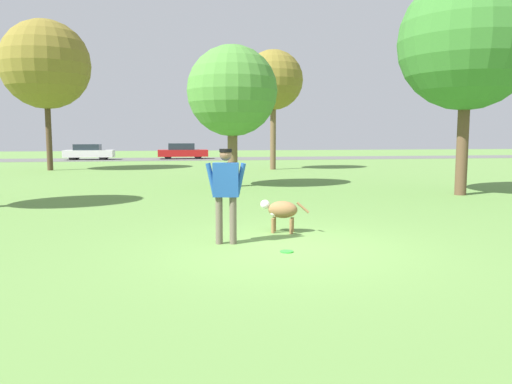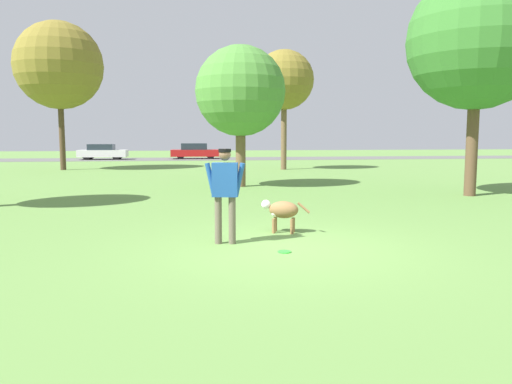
# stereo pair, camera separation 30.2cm
# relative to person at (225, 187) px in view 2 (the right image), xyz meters

# --- Properties ---
(ground_plane) EXTENTS (120.00, 120.00, 0.00)m
(ground_plane) POSITION_rel_person_xyz_m (0.97, -0.53, -1.05)
(ground_plane) COLOR #608C42
(far_road_strip) EXTENTS (120.00, 6.00, 0.01)m
(far_road_strip) POSITION_rel_person_xyz_m (0.97, 34.37, -1.04)
(far_road_strip) COLOR #5B5B59
(far_road_strip) RESTS_ON ground_plane
(person) EXTENTS (0.74, 0.30, 1.75)m
(person) POSITION_rel_person_xyz_m (0.00, 0.00, 0.00)
(person) COLOR #665B4C
(person) RESTS_ON ground_plane
(dog) EXTENTS (0.99, 0.54, 0.67)m
(dog) POSITION_rel_person_xyz_m (1.23, 0.89, -0.59)
(dog) COLOR olive
(dog) RESTS_ON ground_plane
(frisbee) EXTENTS (0.23, 0.23, 0.02)m
(frisbee) POSITION_rel_person_xyz_m (0.94, -0.83, -1.04)
(frisbee) COLOR #33D838
(frisbee) RESTS_ON ground_plane
(tree_far_left) EXTENTS (4.98, 4.98, 8.48)m
(tree_far_left) POSITION_rel_person_xyz_m (-7.82, 21.41, 4.93)
(tree_far_left) COLOR #4C3826
(tree_far_left) RESTS_ON ground_plane
(tree_mid_center) EXTENTS (3.48, 3.48, 5.44)m
(tree_mid_center) POSITION_rel_person_xyz_m (1.42, 10.37, 2.63)
(tree_mid_center) COLOR brown
(tree_mid_center) RESTS_ON ground_plane
(tree_near_right) EXTENTS (4.45, 4.45, 7.26)m
(tree_near_right) POSITION_rel_person_xyz_m (8.64, 6.29, 3.97)
(tree_near_right) COLOR brown
(tree_near_right) RESTS_ON ground_plane
(tree_far_right) EXTENTS (3.46, 3.46, 6.96)m
(tree_far_right) POSITION_rel_person_xyz_m (5.03, 19.98, 4.14)
(tree_far_right) COLOR brown
(tree_far_right) RESTS_ON ground_plane
(parked_car_white) EXTENTS (4.00, 1.87, 1.30)m
(parked_car_white) POSITION_rel_person_xyz_m (-7.63, 34.34, -0.40)
(parked_car_white) COLOR white
(parked_car_white) RESTS_ON ground_plane
(parked_car_red) EXTENTS (4.24, 1.79, 1.35)m
(parked_car_red) POSITION_rel_person_xyz_m (0.10, 34.66, -0.39)
(parked_car_red) COLOR red
(parked_car_red) RESTS_ON ground_plane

